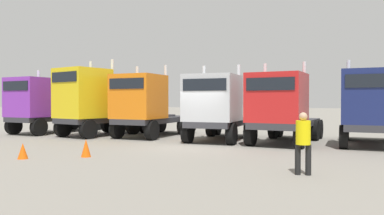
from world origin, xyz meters
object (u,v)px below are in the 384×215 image
at_px(semi_truck_red, 281,108).
at_px(semi_truck_navy, 371,107).
at_px(semi_truck_purple, 42,105).
at_px(semi_truck_yellow, 90,101).
at_px(traffic_cone_near, 23,151).
at_px(semi_truck_silver, 216,107).
at_px(semi_truck_orange, 145,105).
at_px(traffic_cone_far, 86,148).
at_px(visitor_in_hivis, 303,139).

relative_size(semi_truck_red, semi_truck_navy, 1.04).
height_order(semi_truck_purple, semi_truck_red, semi_truck_purple).
relative_size(semi_truck_yellow, traffic_cone_near, 10.99).
bearing_deg(semi_truck_purple, semi_truck_red, 93.62).
xyz_separation_m(semi_truck_purple, semi_truck_silver, (11.60, -0.32, -0.03)).
xyz_separation_m(semi_truck_yellow, traffic_cone_near, (3.03, -7.89, -1.75)).
height_order(semi_truck_orange, semi_truck_silver, semi_truck_orange).
relative_size(semi_truck_silver, traffic_cone_far, 9.20).
distance_m(visitor_in_hivis, traffic_cone_far, 7.75).
height_order(semi_truck_orange, semi_truck_red, semi_truck_orange).
bearing_deg(semi_truck_orange, visitor_in_hivis, 52.77).
bearing_deg(semi_truck_silver, traffic_cone_far, -23.30).
distance_m(semi_truck_red, semi_truck_navy, 3.90).
height_order(visitor_in_hivis, traffic_cone_far, visitor_in_hivis).
xyz_separation_m(semi_truck_navy, visitor_in_hivis, (-2.23, -7.67, -0.78)).
bearing_deg(semi_truck_orange, semi_truck_yellow, -76.75).
bearing_deg(semi_truck_yellow, traffic_cone_far, 49.21).
xyz_separation_m(visitor_in_hivis, traffic_cone_near, (-9.49, -0.66, -0.72)).
xyz_separation_m(semi_truck_purple, visitor_in_hivis, (16.46, -7.62, -0.79)).
bearing_deg(visitor_in_hivis, semi_truck_purple, 58.81).
distance_m(semi_truck_silver, semi_truck_navy, 7.11).
bearing_deg(semi_truck_red, semi_truck_navy, 103.55).
xyz_separation_m(semi_truck_purple, semi_truck_orange, (7.24, 0.21, 0.02)).
bearing_deg(semi_truck_yellow, semi_truck_orange, 113.58).
distance_m(semi_truck_silver, visitor_in_hivis, 8.80).
relative_size(semi_truck_yellow, semi_truck_orange, 1.00).
xyz_separation_m(semi_truck_red, traffic_cone_far, (-6.07, -6.63, -1.39)).
xyz_separation_m(semi_truck_orange, traffic_cone_near, (-0.27, -8.48, -1.54)).
height_order(semi_truck_yellow, traffic_cone_near, semi_truck_yellow).
xyz_separation_m(semi_truck_yellow, semi_truck_navy, (14.76, 0.44, -0.25)).
xyz_separation_m(semi_truck_silver, semi_truck_red, (3.23, -0.12, -0.04)).
relative_size(semi_truck_purple, semi_truck_silver, 1.08).
bearing_deg(semi_truck_red, semi_truck_orange, -88.76).
bearing_deg(visitor_in_hivis, semi_truck_navy, -22.60).
height_order(semi_truck_red, visitor_in_hivis, semi_truck_red).
bearing_deg(visitor_in_hivis, semi_truck_silver, 27.34).
distance_m(semi_truck_orange, visitor_in_hivis, 12.12).
bearing_deg(semi_truck_navy, visitor_in_hivis, -14.60).
bearing_deg(semi_truck_navy, semi_truck_purple, -88.19).
xyz_separation_m(visitor_in_hivis, traffic_cone_far, (-7.70, 0.54, -0.68)).
bearing_deg(semi_truck_navy, traffic_cone_far, -52.69).
bearing_deg(traffic_cone_far, traffic_cone_near, -146.26).
height_order(semi_truck_orange, visitor_in_hivis, semi_truck_orange).
bearing_deg(traffic_cone_far, semi_truck_yellow, 125.80).
relative_size(semi_truck_orange, semi_truck_navy, 1.00).
height_order(semi_truck_purple, semi_truck_navy, semi_truck_purple).
bearing_deg(traffic_cone_near, traffic_cone_far, 33.74).
bearing_deg(semi_truck_purple, traffic_cone_near, 45.44).
bearing_deg(semi_truck_red, semi_truck_purple, -85.56).
bearing_deg(semi_truck_red, traffic_cone_far, -36.31).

